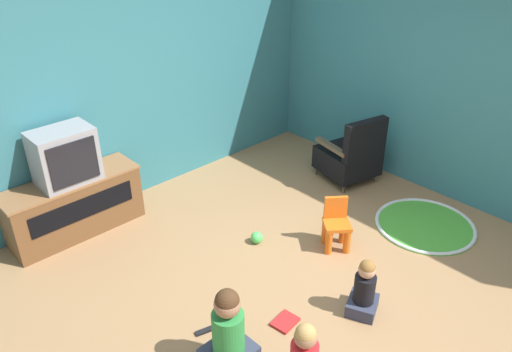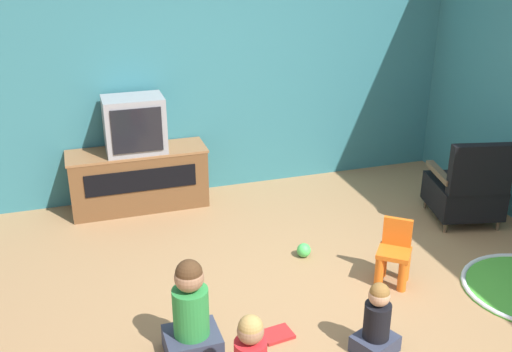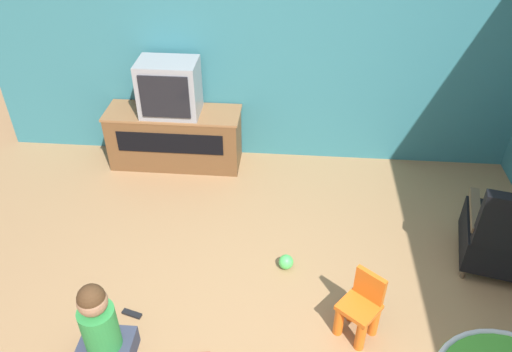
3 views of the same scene
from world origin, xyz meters
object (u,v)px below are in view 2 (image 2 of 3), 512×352
object	(u,v)px
television	(134,125)
black_armchair	(466,190)
child_watching_center	(191,314)
remote_control	(190,318)
tv_cabinet	(139,178)
toy_ball	(304,250)
book	(277,334)
yellow_kid_chair	(394,257)
child_watching_left	(377,323)

from	to	relation	value
television	black_armchair	size ratio (longest dim) A/B	0.66
child_watching_center	remote_control	bearing A→B (deg)	80.87
tv_cabinet	black_armchair	xyz separation A→B (m)	(2.88, -1.25, 0.01)
tv_cabinet	toy_ball	distance (m)	1.86
television	book	size ratio (longest dim) A/B	2.47
black_armchair	child_watching_center	size ratio (longest dim) A/B	1.21
child_watching_center	book	distance (m)	0.66
television	yellow_kid_chair	bearing A→B (deg)	-48.99
tv_cabinet	yellow_kid_chair	size ratio (longest dim) A/B	2.59
child_watching_left	remote_control	xyz separation A→B (m)	(-1.10, 0.71, -0.22)
television	black_armchair	xyz separation A→B (m)	(2.88, -1.24, -0.54)
remote_control	book	bearing A→B (deg)	161.22
yellow_kid_chair	child_watching_center	distance (m)	1.72
child_watching_left	child_watching_center	distance (m)	1.20
black_armchair	book	world-z (taller)	black_armchair
tv_cabinet	child_watching_center	size ratio (longest dim) A/B	1.91
tv_cabinet	child_watching_center	xyz separation A→B (m)	(0.03, -2.35, -0.01)
tv_cabinet	television	bearing A→B (deg)	-90.00
black_armchair	toy_ball	world-z (taller)	black_armchair
tv_cabinet	yellow_kid_chair	xyz separation A→B (m)	(1.71, -1.98, -0.09)
tv_cabinet	remote_control	size ratio (longest dim) A/B	8.55
black_armchair	yellow_kid_chair	world-z (taller)	black_armchair
yellow_kid_chair	child_watching_left	size ratio (longest dim) A/B	0.99
book	remote_control	size ratio (longest dim) A/B	1.46
television	toy_ball	size ratio (longest dim) A/B	4.70
child_watching_left	book	world-z (taller)	child_watching_left
yellow_kid_chair	black_armchair	bearing A→B (deg)	70.34
yellow_kid_chair	toy_ball	xyz separation A→B (m)	(-0.52, 0.57, -0.16)
television	remote_control	distance (m)	2.14
yellow_kid_chair	remote_control	size ratio (longest dim) A/B	3.30
television	remote_control	size ratio (longest dim) A/B	3.60
tv_cabinet	television	size ratio (longest dim) A/B	2.38
toy_ball	remote_control	xyz separation A→B (m)	(-1.11, -0.57, -0.05)
yellow_kid_chair	book	distance (m)	1.17
television	black_armchair	distance (m)	3.18
television	child_watching_left	size ratio (longest dim) A/B	1.08
black_armchair	yellow_kid_chair	bearing A→B (deg)	44.71
tv_cabinet	child_watching_left	distance (m)	2.94
television	yellow_kid_chair	distance (m)	2.68
child_watching_center	book	bearing A→B (deg)	-1.13
tv_cabinet	yellow_kid_chair	bearing A→B (deg)	-49.22
black_armchair	child_watching_center	xyz separation A→B (m)	(-2.85, -1.09, -0.02)
toy_ball	black_armchair	bearing A→B (deg)	5.39
television	child_watching_center	size ratio (longest dim) A/B	0.80
child_watching_left	toy_ball	world-z (taller)	child_watching_left
remote_control	child_watching_left	bearing A→B (deg)	162.90
tv_cabinet	remote_control	world-z (taller)	tv_cabinet
child_watching_center	book	size ratio (longest dim) A/B	3.07
television	toy_ball	distance (m)	2.00
black_armchair	toy_ball	bearing A→B (deg)	18.18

